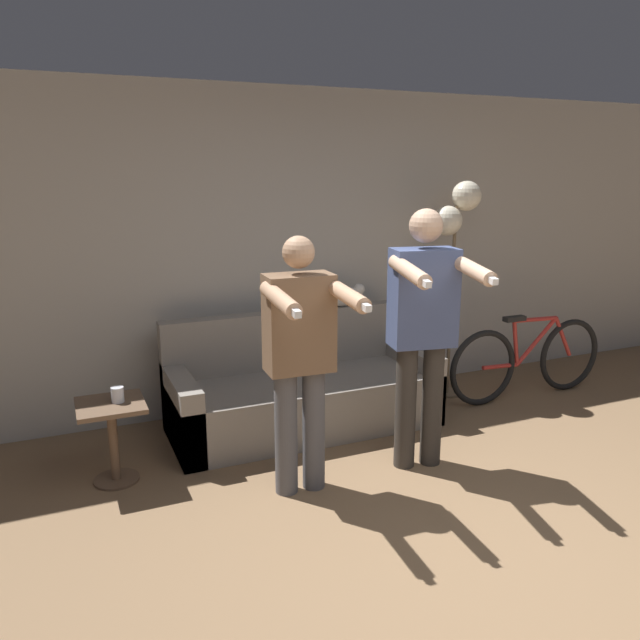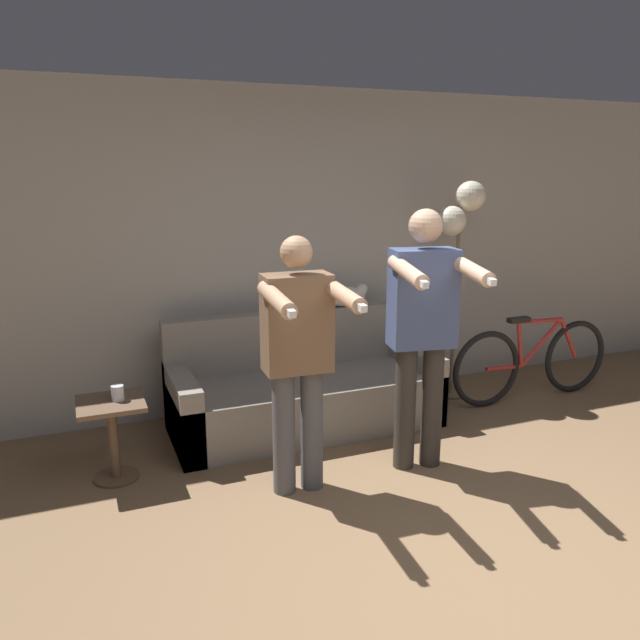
{
  "view_description": "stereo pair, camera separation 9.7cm",
  "coord_description": "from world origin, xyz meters",
  "px_view_note": "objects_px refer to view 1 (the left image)",
  "views": [
    {
      "loc": [
        -1.93,
        -1.97,
        1.97
      ],
      "look_at": [
        -0.29,
        1.79,
        0.97
      ],
      "focal_mm": 35.0,
      "sensor_mm": 36.0,
      "label": 1
    },
    {
      "loc": [
        -1.84,
        -2.01,
        1.97
      ],
      "look_at": [
        -0.29,
        1.79,
        0.97
      ],
      "focal_mm": 35.0,
      "sensor_mm": 36.0,
      "label": 2
    }
  ],
  "objects_px": {
    "person_right": "(423,323)",
    "bicycle": "(528,359)",
    "couch": "(302,392)",
    "side_table": "(112,426)",
    "cup": "(118,395)",
    "cat": "(343,296)",
    "person_left": "(300,351)",
    "floor_lamp": "(456,220)"
  },
  "relations": [
    {
      "from": "side_table",
      "to": "bicycle",
      "type": "xyz_separation_m",
      "value": [
        3.48,
        0.15,
        -0.03
      ]
    },
    {
      "from": "cat",
      "to": "floor_lamp",
      "type": "height_order",
      "value": "floor_lamp"
    },
    {
      "from": "couch",
      "to": "person_left",
      "type": "height_order",
      "value": "person_left"
    },
    {
      "from": "person_right",
      "to": "bicycle",
      "type": "height_order",
      "value": "person_right"
    },
    {
      "from": "person_right",
      "to": "side_table",
      "type": "relative_size",
      "value": 3.24
    },
    {
      "from": "side_table",
      "to": "cat",
      "type": "bearing_deg",
      "value": 18.43
    },
    {
      "from": "person_right",
      "to": "bicycle",
      "type": "xyz_separation_m",
      "value": [
        1.57,
        0.74,
        -0.65
      ]
    },
    {
      "from": "person_left",
      "to": "cat",
      "type": "height_order",
      "value": "person_left"
    },
    {
      "from": "couch",
      "to": "bicycle",
      "type": "height_order",
      "value": "couch"
    },
    {
      "from": "couch",
      "to": "cat",
      "type": "xyz_separation_m",
      "value": [
        0.48,
        0.29,
        0.67
      ]
    },
    {
      "from": "person_left",
      "to": "bicycle",
      "type": "distance_m",
      "value": 2.6
    },
    {
      "from": "cat",
      "to": "person_left",
      "type": "bearing_deg",
      "value": -125.06
    },
    {
      "from": "couch",
      "to": "floor_lamp",
      "type": "height_order",
      "value": "floor_lamp"
    },
    {
      "from": "person_right",
      "to": "side_table",
      "type": "xyz_separation_m",
      "value": [
        -1.91,
        0.59,
        -0.62
      ]
    },
    {
      "from": "side_table",
      "to": "cup",
      "type": "relative_size",
      "value": 5.41
    },
    {
      "from": "side_table",
      "to": "bicycle",
      "type": "height_order",
      "value": "bicycle"
    },
    {
      "from": "person_right",
      "to": "cat",
      "type": "bearing_deg",
      "value": 100.24
    },
    {
      "from": "cat",
      "to": "bicycle",
      "type": "bearing_deg",
      "value": -17.62
    },
    {
      "from": "person_left",
      "to": "cat",
      "type": "distance_m",
      "value": 1.51
    },
    {
      "from": "cup",
      "to": "bicycle",
      "type": "xyz_separation_m",
      "value": [
        3.43,
        0.15,
        -0.24
      ]
    },
    {
      "from": "side_table",
      "to": "cup",
      "type": "height_order",
      "value": "cup"
    },
    {
      "from": "person_right",
      "to": "side_table",
      "type": "distance_m",
      "value": 2.09
    },
    {
      "from": "cup",
      "to": "bicycle",
      "type": "bearing_deg",
      "value": 2.44
    },
    {
      "from": "cup",
      "to": "person_left",
      "type": "bearing_deg",
      "value": -30.59
    },
    {
      "from": "bicycle",
      "to": "side_table",
      "type": "bearing_deg",
      "value": -177.61
    },
    {
      "from": "person_left",
      "to": "floor_lamp",
      "type": "height_order",
      "value": "floor_lamp"
    },
    {
      "from": "person_left",
      "to": "person_right",
      "type": "bearing_deg",
      "value": 3.12
    },
    {
      "from": "person_right",
      "to": "cup",
      "type": "height_order",
      "value": "person_right"
    },
    {
      "from": "couch",
      "to": "side_table",
      "type": "xyz_separation_m",
      "value": [
        -1.44,
        -0.35,
        0.1
      ]
    },
    {
      "from": "side_table",
      "to": "floor_lamp",
      "type": "bearing_deg",
      "value": 9.55
    },
    {
      "from": "person_right",
      "to": "bicycle",
      "type": "relative_size",
      "value": 1.07
    },
    {
      "from": "side_table",
      "to": "couch",
      "type": "bearing_deg",
      "value": 13.59
    },
    {
      "from": "couch",
      "to": "person_left",
      "type": "distance_m",
      "value": 1.2
    },
    {
      "from": "person_right",
      "to": "cat",
      "type": "height_order",
      "value": "person_right"
    },
    {
      "from": "person_right",
      "to": "person_left",
      "type": "bearing_deg",
      "value": -168.99
    },
    {
      "from": "side_table",
      "to": "cup",
      "type": "bearing_deg",
      "value": -1.39
    },
    {
      "from": "side_table",
      "to": "cup",
      "type": "distance_m",
      "value": 0.21
    },
    {
      "from": "cat",
      "to": "side_table",
      "type": "xyz_separation_m",
      "value": [
        -1.92,
        -0.64,
        -0.57
      ]
    },
    {
      "from": "bicycle",
      "to": "floor_lamp",
      "type": "bearing_deg",
      "value": 149.46
    },
    {
      "from": "couch",
      "to": "person_right",
      "type": "height_order",
      "value": "person_right"
    },
    {
      "from": "person_right",
      "to": "cup",
      "type": "relative_size",
      "value": 17.5
    },
    {
      "from": "couch",
      "to": "person_right",
      "type": "distance_m",
      "value": 1.27
    }
  ]
}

